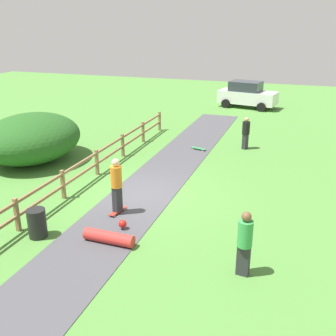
% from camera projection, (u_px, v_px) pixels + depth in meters
% --- Properties ---
extents(ground_plane, '(60.00, 60.00, 0.00)m').
position_uv_depth(ground_plane, '(143.00, 194.00, 15.30)').
color(ground_plane, '#4C8438').
extents(asphalt_path, '(2.40, 28.00, 0.02)m').
position_uv_depth(asphalt_path, '(143.00, 194.00, 15.29)').
color(asphalt_path, '#47474C').
rests_on(asphalt_path, ground_plane).
extents(wooden_fence, '(0.12, 18.12, 1.10)m').
position_uv_depth(wooden_fence, '(81.00, 170.00, 15.85)').
color(wooden_fence, olive).
rests_on(wooden_fence, ground_plane).
extents(bush_large, '(4.14, 4.96, 2.19)m').
position_uv_depth(bush_large, '(32.00, 138.00, 18.55)').
color(bush_large, '#23561E').
rests_on(bush_large, ground_plane).
extents(trash_bin, '(0.56, 0.56, 0.90)m').
position_uv_depth(trash_bin, '(37.00, 223.00, 12.17)').
color(trash_bin, black).
rests_on(trash_bin, ground_plane).
extents(skater_riding, '(0.45, 0.82, 1.94)m').
position_uv_depth(skater_riding, '(116.00, 183.00, 13.40)').
color(skater_riding, '#B23326').
rests_on(skater_riding, asphalt_path).
extents(skater_fallen, '(1.56, 1.23, 0.36)m').
position_uv_depth(skater_fallen, '(110.00, 236.00, 11.93)').
color(skater_fallen, red).
rests_on(skater_fallen, asphalt_path).
extents(skateboard_loose, '(0.82, 0.41, 0.08)m').
position_uv_depth(skateboard_loose, '(199.00, 148.00, 20.39)').
color(skateboard_loose, '#338C4C').
rests_on(skateboard_loose, asphalt_path).
extents(bystander_green, '(0.42, 0.42, 1.79)m').
position_uv_depth(bystander_green, '(245.00, 241.00, 10.16)').
color(bystander_green, '#2D2D33').
rests_on(bystander_green, ground_plane).
extents(bystander_black, '(0.49, 0.49, 1.64)m').
position_uv_depth(bystander_black, '(246.00, 132.00, 20.33)').
color(bystander_black, '#2D2D33').
rests_on(bystander_black, ground_plane).
extents(parked_car_white, '(4.44, 2.58, 1.92)m').
position_uv_depth(parked_car_white, '(247.00, 95.00, 29.94)').
color(parked_car_white, silver).
rests_on(parked_car_white, ground_plane).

